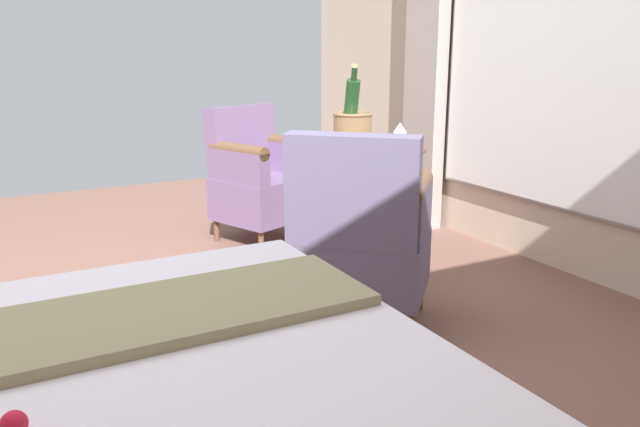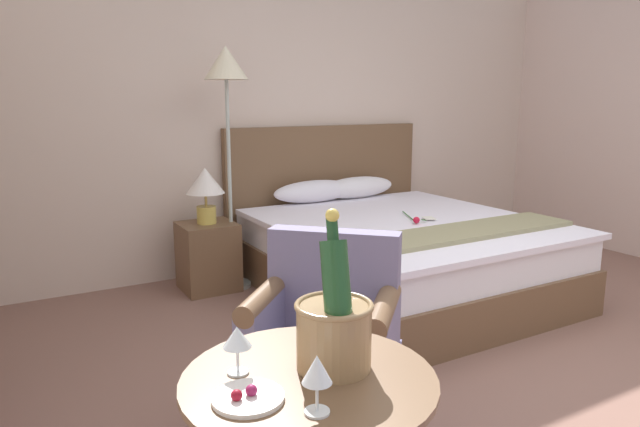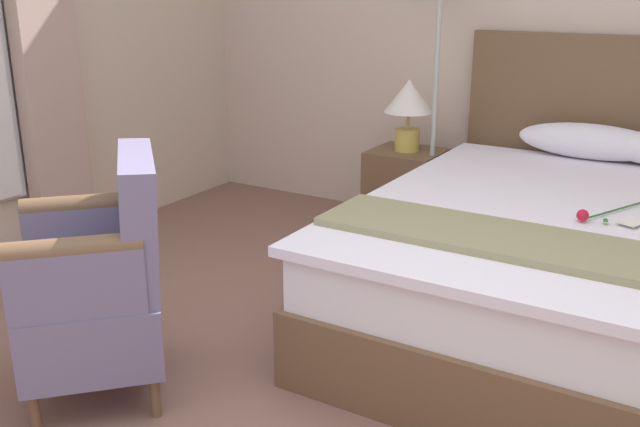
{
  "view_description": "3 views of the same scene",
  "coord_description": "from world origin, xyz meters",
  "px_view_note": "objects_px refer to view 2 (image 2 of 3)",
  "views": [
    {
      "loc": [
        0.14,
        2.46,
        1.23
      ],
      "look_at": [
        -0.85,
        0.63,
        0.69
      ],
      "focal_mm": 35.0,
      "sensor_mm": 36.0,
      "label": 1
    },
    {
      "loc": [
        -2.41,
        -1.73,
        1.46
      ],
      "look_at": [
        -0.98,
        0.76,
        0.87
      ],
      "focal_mm": 32.0,
      "sensor_mm": 36.0,
      "label": 2
    },
    {
      "loc": [
        0.65,
        -1.47,
        1.49
      ],
      "look_at": [
        -0.67,
        0.72,
        0.65
      ],
      "focal_mm": 40.0,
      "sensor_mm": 36.0,
      "label": 3
    }
  ],
  "objects_px": {
    "nightstand": "(208,256)",
    "bedside_lamp": "(205,186)",
    "floor_lamp_brass": "(227,87)",
    "snack_plate": "(248,397)",
    "wine_glass_near_edge": "(317,372)",
    "wine_glass_near_bucket": "(237,339)",
    "champagne_bucket": "(334,325)",
    "bed": "(393,249)",
    "armchair_by_window": "(325,349)"
  },
  "relations": [
    {
      "from": "nightstand",
      "to": "bedside_lamp",
      "type": "height_order",
      "value": "bedside_lamp"
    },
    {
      "from": "floor_lamp_brass",
      "to": "snack_plate",
      "type": "distance_m",
      "value": 3.12
    },
    {
      "from": "bedside_lamp",
      "to": "snack_plate",
      "type": "height_order",
      "value": "bedside_lamp"
    },
    {
      "from": "nightstand",
      "to": "floor_lamp_brass",
      "type": "height_order",
      "value": "floor_lamp_brass"
    },
    {
      "from": "bedside_lamp",
      "to": "wine_glass_near_edge",
      "type": "bearing_deg",
      "value": -103.86
    },
    {
      "from": "nightstand",
      "to": "wine_glass_near_edge",
      "type": "xyz_separation_m",
      "value": [
        -0.74,
        -3.01,
        0.56
      ]
    },
    {
      "from": "wine_glass_near_bucket",
      "to": "champagne_bucket",
      "type": "bearing_deg",
      "value": -23.2
    },
    {
      "from": "bed",
      "to": "champagne_bucket",
      "type": "height_order",
      "value": "bed"
    },
    {
      "from": "champagne_bucket",
      "to": "wine_glass_near_edge",
      "type": "relative_size",
      "value": 3.03
    },
    {
      "from": "champagne_bucket",
      "to": "wine_glass_near_edge",
      "type": "distance_m",
      "value": 0.24
    },
    {
      "from": "bedside_lamp",
      "to": "floor_lamp_brass",
      "type": "distance_m",
      "value": 0.74
    },
    {
      "from": "bed",
      "to": "nightstand",
      "type": "xyz_separation_m",
      "value": [
        -1.23,
        0.71,
        -0.06
      ]
    },
    {
      "from": "armchair_by_window",
      "to": "nightstand",
      "type": "bearing_deg",
      "value": 83.91
    },
    {
      "from": "bedside_lamp",
      "to": "wine_glass_near_edge",
      "type": "distance_m",
      "value": 3.1
    },
    {
      "from": "champagne_bucket",
      "to": "wine_glass_near_bucket",
      "type": "relative_size",
      "value": 3.33
    },
    {
      "from": "wine_glass_near_bucket",
      "to": "snack_plate",
      "type": "distance_m",
      "value": 0.18
    },
    {
      "from": "bedside_lamp",
      "to": "armchair_by_window",
      "type": "distance_m",
      "value": 2.22
    },
    {
      "from": "bed",
      "to": "snack_plate",
      "type": "relative_size",
      "value": 12.18
    },
    {
      "from": "floor_lamp_brass",
      "to": "bedside_lamp",
      "type": "bearing_deg",
      "value": 167.78
    },
    {
      "from": "bed",
      "to": "floor_lamp_brass",
      "type": "height_order",
      "value": "floor_lamp_brass"
    },
    {
      "from": "floor_lamp_brass",
      "to": "snack_plate",
      "type": "height_order",
      "value": "floor_lamp_brass"
    },
    {
      "from": "bedside_lamp",
      "to": "wine_glass_near_bucket",
      "type": "relative_size",
      "value": 3.13
    },
    {
      "from": "floor_lamp_brass",
      "to": "champagne_bucket",
      "type": "bearing_deg",
      "value": -105.34
    },
    {
      "from": "bed",
      "to": "bedside_lamp",
      "type": "relative_size",
      "value": 5.28
    },
    {
      "from": "bedside_lamp",
      "to": "nightstand",
      "type": "bearing_deg",
      "value": 0.0
    },
    {
      "from": "bed",
      "to": "champagne_bucket",
      "type": "distance_m",
      "value": 2.84
    },
    {
      "from": "bed",
      "to": "wine_glass_near_edge",
      "type": "distance_m",
      "value": 3.07
    },
    {
      "from": "snack_plate",
      "to": "armchair_by_window",
      "type": "bearing_deg",
      "value": 47.57
    },
    {
      "from": "wine_glass_near_bucket",
      "to": "armchair_by_window",
      "type": "distance_m",
      "value": 0.9
    },
    {
      "from": "wine_glass_near_edge",
      "to": "snack_plate",
      "type": "relative_size",
      "value": 0.81
    },
    {
      "from": "nightstand",
      "to": "wine_glass_near_edge",
      "type": "bearing_deg",
      "value": -103.86
    },
    {
      "from": "wine_glass_near_bucket",
      "to": "nightstand",
      "type": "bearing_deg",
      "value": 73.04
    },
    {
      "from": "floor_lamp_brass",
      "to": "wine_glass_near_edge",
      "type": "xyz_separation_m",
      "value": [
        -0.92,
        -2.97,
        -0.71
      ]
    },
    {
      "from": "floor_lamp_brass",
      "to": "wine_glass_near_edge",
      "type": "bearing_deg",
      "value": -107.24
    },
    {
      "from": "bed",
      "to": "bedside_lamp",
      "type": "bearing_deg",
      "value": 150.04
    },
    {
      "from": "nightstand",
      "to": "bedside_lamp",
      "type": "bearing_deg",
      "value": 180.0
    },
    {
      "from": "champagne_bucket",
      "to": "bedside_lamp",
      "type": "bearing_deg",
      "value": 78.29
    },
    {
      "from": "nightstand",
      "to": "snack_plate",
      "type": "relative_size",
      "value": 2.84
    },
    {
      "from": "wine_glass_near_edge",
      "to": "snack_plate",
      "type": "height_order",
      "value": "wine_glass_near_edge"
    },
    {
      "from": "nightstand",
      "to": "armchair_by_window",
      "type": "height_order",
      "value": "armchair_by_window"
    },
    {
      "from": "bedside_lamp",
      "to": "champagne_bucket",
      "type": "relative_size",
      "value": 0.94
    },
    {
      "from": "nightstand",
      "to": "bedside_lamp",
      "type": "distance_m",
      "value": 0.55
    },
    {
      "from": "bed",
      "to": "bedside_lamp",
      "type": "distance_m",
      "value": 1.5
    },
    {
      "from": "nightstand",
      "to": "champagne_bucket",
      "type": "height_order",
      "value": "champagne_bucket"
    },
    {
      "from": "champagne_bucket",
      "to": "snack_plate",
      "type": "bearing_deg",
      "value": -171.69
    },
    {
      "from": "floor_lamp_brass",
      "to": "wine_glass_near_bucket",
      "type": "xyz_separation_m",
      "value": [
        -1.01,
        -2.69,
        -0.71
      ]
    },
    {
      "from": "champagne_bucket",
      "to": "wine_glass_near_edge",
      "type": "xyz_separation_m",
      "value": [
        -0.16,
        -0.18,
        -0.02
      ]
    },
    {
      "from": "bed",
      "to": "wine_glass_near_edge",
      "type": "bearing_deg",
      "value": -130.66
    },
    {
      "from": "champagne_bucket",
      "to": "bed",
      "type": "bearing_deg",
      "value": 49.38
    },
    {
      "from": "wine_glass_near_edge",
      "to": "champagne_bucket",
      "type": "bearing_deg",
      "value": 48.85
    }
  ]
}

